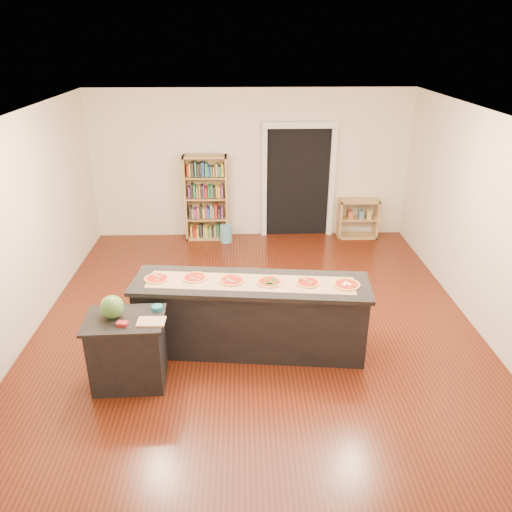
{
  "coord_description": "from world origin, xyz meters",
  "views": [
    {
      "loc": [
        -0.18,
        -5.79,
        3.71
      ],
      "look_at": [
        0.0,
        0.2,
        1.0
      ],
      "focal_mm": 35.0,
      "sensor_mm": 36.0,
      "label": 1
    }
  ],
  "objects_px": {
    "low_shelf": "(358,218)",
    "watermelon": "(112,307)",
    "kitchen_island": "(251,316)",
    "bookshelf": "(206,198)",
    "side_counter": "(128,351)",
    "waste_bin": "(226,234)"
  },
  "relations": [
    {
      "from": "low_shelf",
      "to": "watermelon",
      "type": "relative_size",
      "value": 2.95
    },
    {
      "from": "kitchen_island",
      "to": "bookshelf",
      "type": "xyz_separation_m",
      "value": [
        -0.77,
        3.75,
        0.34
      ]
    },
    {
      "from": "side_counter",
      "to": "waste_bin",
      "type": "distance_m",
      "value": 4.31
    },
    {
      "from": "kitchen_island",
      "to": "waste_bin",
      "type": "xyz_separation_m",
      "value": [
        -0.4,
        3.55,
        -0.31
      ]
    },
    {
      "from": "watermelon",
      "to": "bookshelf",
      "type": "bearing_deg",
      "value": 80.28
    },
    {
      "from": "bookshelf",
      "to": "waste_bin",
      "type": "height_order",
      "value": "bookshelf"
    },
    {
      "from": "kitchen_island",
      "to": "side_counter",
      "type": "bearing_deg",
      "value": -149.46
    },
    {
      "from": "low_shelf",
      "to": "waste_bin",
      "type": "distance_m",
      "value": 2.58
    },
    {
      "from": "low_shelf",
      "to": "watermelon",
      "type": "height_order",
      "value": "watermelon"
    },
    {
      "from": "kitchen_island",
      "to": "side_counter",
      "type": "xyz_separation_m",
      "value": [
        -1.39,
        -0.64,
        -0.05
      ]
    },
    {
      "from": "side_counter",
      "to": "low_shelf",
      "type": "xyz_separation_m",
      "value": [
        3.55,
        4.37,
        -0.05
      ]
    },
    {
      "from": "low_shelf",
      "to": "waste_bin",
      "type": "height_order",
      "value": "low_shelf"
    },
    {
      "from": "side_counter",
      "to": "watermelon",
      "type": "height_order",
      "value": "watermelon"
    },
    {
      "from": "kitchen_island",
      "to": "watermelon",
      "type": "relative_size",
      "value": 11.1
    },
    {
      "from": "kitchen_island",
      "to": "waste_bin",
      "type": "relative_size",
      "value": 8.6
    },
    {
      "from": "low_shelf",
      "to": "watermelon",
      "type": "distance_m",
      "value": 5.72
    },
    {
      "from": "waste_bin",
      "to": "watermelon",
      "type": "xyz_separation_m",
      "value": [
        -1.11,
        -4.16,
        0.81
      ]
    },
    {
      "from": "kitchen_island",
      "to": "low_shelf",
      "type": "xyz_separation_m",
      "value": [
        2.16,
        3.73,
        -0.1
      ]
    },
    {
      "from": "bookshelf",
      "to": "kitchen_island",
      "type": "bearing_deg",
      "value": -78.42
    },
    {
      "from": "waste_bin",
      "to": "watermelon",
      "type": "bearing_deg",
      "value": -104.99
    },
    {
      "from": "kitchen_island",
      "to": "watermelon",
      "type": "xyz_separation_m",
      "value": [
        -1.51,
        -0.61,
        0.5
      ]
    },
    {
      "from": "side_counter",
      "to": "low_shelf",
      "type": "relative_size",
      "value": 1.13
    }
  ]
}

